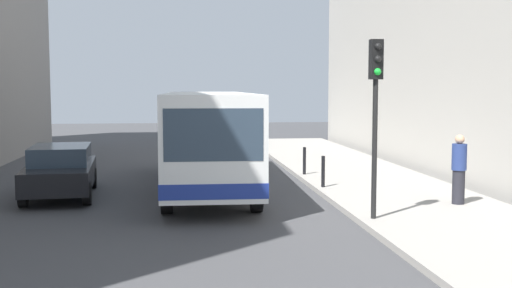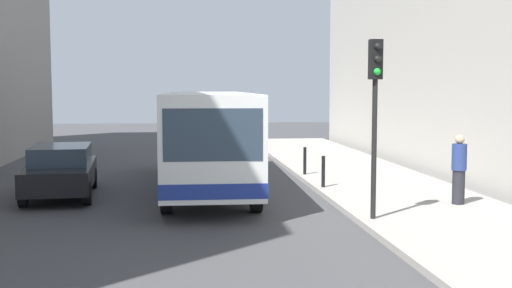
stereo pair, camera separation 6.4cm
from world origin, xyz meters
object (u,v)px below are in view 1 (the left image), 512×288
Objects in this scene: bollard_mid at (304,161)px; pedestrian_near_signal at (459,169)px; car_beside_bus at (61,170)px; bollard_near at (323,171)px; bus at (208,134)px; traffic_light at (376,95)px.

pedestrian_near_signal reaches higher than bollard_mid.
car_beside_bus reaches higher than bollard_near.
bollard_near and bollard_mid have the same top height.
bus is 3.97m from bollard_mid.
bollard_mid is at bearing 90.76° from traffic_light.
bus reaches higher than car_beside_bus.
bus is 6.12× the size of pedestrian_near_signal.
bus is at bearing 121.02° from traffic_light.
pedestrian_near_signal is at bearing -64.61° from bollard_mid.
traffic_light is at bearing 143.98° from car_beside_bus.
bollard_mid is (7.76, 2.71, -0.16)m from car_beside_bus.
traffic_light is at bearing -133.65° from pedestrian_near_signal.
traffic_light reaches higher than car_beside_bus.
bollard_mid is at bearing -165.22° from car_beside_bus.
bus is at bearing 162.67° from pedestrian_near_signal.
bus is 4.55m from car_beside_bus.
pedestrian_near_signal is at bearing -47.96° from bollard_near.
bus is 11.66× the size of bollard_mid.
car_beside_bus is 1.10× the size of traffic_light.
traffic_light is 4.32× the size of bollard_near.
bus is at bearing -154.38° from bollard_mid.
car_beside_bus is 11.11m from pedestrian_near_signal.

